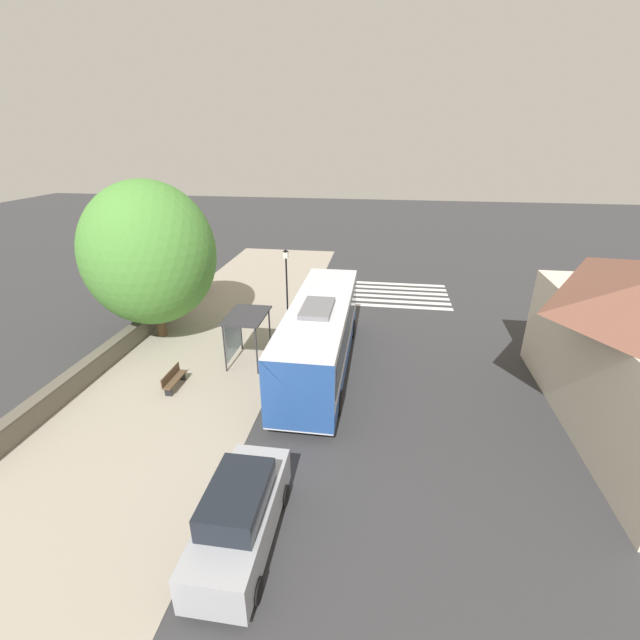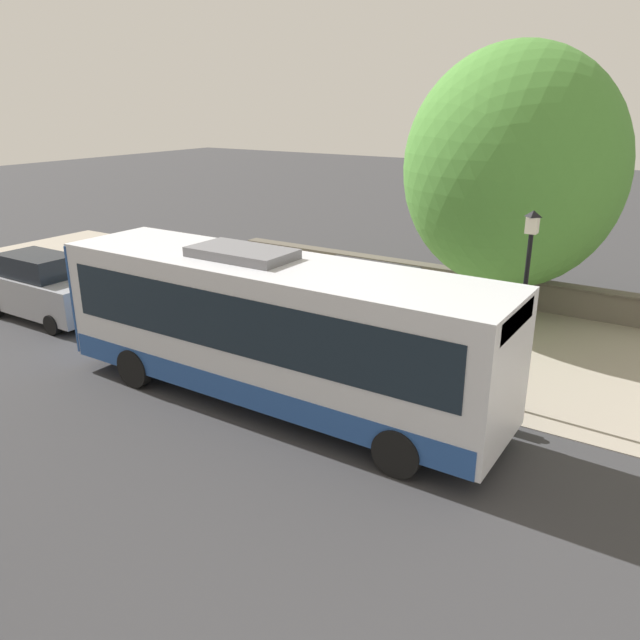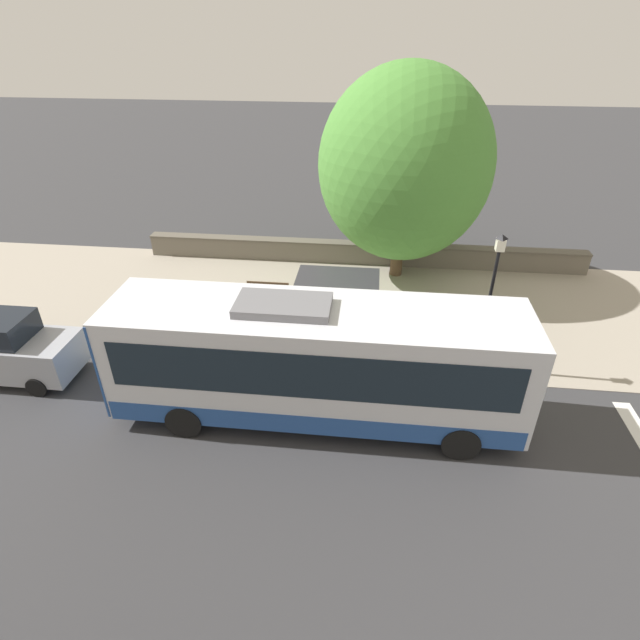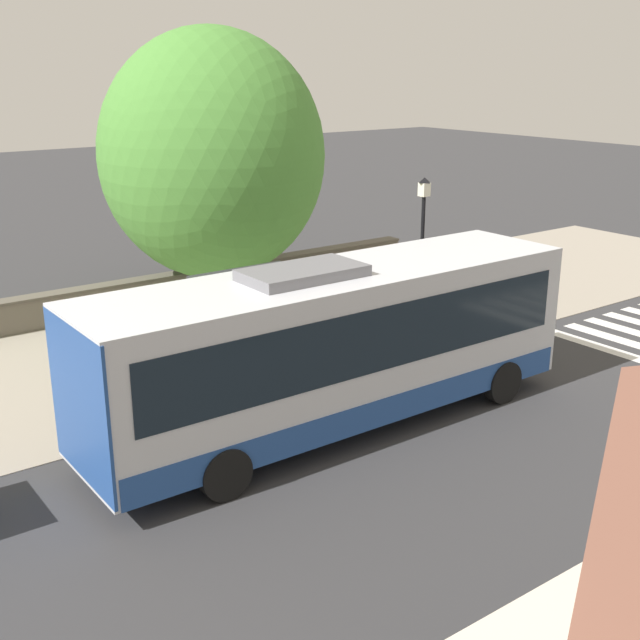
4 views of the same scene
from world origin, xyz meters
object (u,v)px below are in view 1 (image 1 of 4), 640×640
at_px(street_lamp_near, 287,282).
at_px(bus, 320,334).
at_px(bus_shelter, 244,322).
at_px(shade_tree, 150,254).
at_px(bench, 173,379).
at_px(parked_car_behind_bus, 240,516).
at_px(pedestrian, 303,315).

bearing_deg(street_lamp_near, bus, -61.50).
bearing_deg(bus_shelter, bus, -4.46).
height_order(bus, shade_tree, shade_tree).
height_order(bench, parked_car_behind_bus, parked_car_behind_bus).
relative_size(pedestrian, shade_tree, 0.19).
distance_m(bus, shade_tree, 10.21).
bearing_deg(bus, street_lamp_near, 118.50).
relative_size(bus, shade_tree, 1.29).
relative_size(bus, bus_shelter, 4.08).
bearing_deg(bus_shelter, bench, -129.58).
height_order(bus, bus_shelter, bus).
bearing_deg(parked_car_behind_bus, bench, 127.35).
distance_m(pedestrian, parked_car_behind_bus, 14.33).
relative_size(bus_shelter, street_lamp_near, 0.58).
bearing_deg(shade_tree, bus_shelter, -20.99).
height_order(bus, parked_car_behind_bus, bus).
height_order(bus_shelter, pedestrian, bus_shelter).
relative_size(bench, parked_car_behind_bus, 0.36).
distance_m(bus, parked_car_behind_bus, 10.01).
xyz_separation_m(bus, bus_shelter, (-3.82, 0.30, 0.23)).
height_order(street_lamp_near, shade_tree, shade_tree).
bearing_deg(bus_shelter, street_lamp_near, 76.23).
xyz_separation_m(bus, shade_tree, (-9.47, 2.47, 2.89)).
distance_m(shade_tree, parked_car_behind_bus, 15.66).
distance_m(pedestrian, shade_tree, 8.91).
bearing_deg(bus, bus_shelter, 175.54).
bearing_deg(bus_shelter, shade_tree, 159.01).
distance_m(pedestrian, bench, 8.42).
xyz_separation_m(bench, parked_car_behind_bus, (5.56, -7.29, 0.56)).
xyz_separation_m(bus_shelter, parked_car_behind_bus, (3.11, -10.25, -1.09)).
bearing_deg(bench, bus, 23.03).
bearing_deg(parked_car_behind_bus, street_lamp_near, 97.55).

